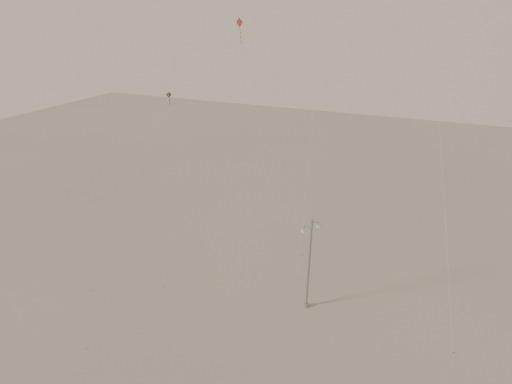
% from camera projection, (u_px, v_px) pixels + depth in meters
% --- Properties ---
extents(ground, '(160.00, 160.00, 0.00)m').
position_uv_depth(ground, '(218.00, 334.00, 31.28)').
color(ground, gray).
rests_on(ground, ground).
extents(street_lamp, '(1.58, 0.78, 8.45)m').
position_uv_depth(street_lamp, '(309.00, 262.00, 32.39)').
color(street_lamp, '#979AA0').
rests_on(street_lamp, ground).
extents(kite_1, '(1.73, 9.93, 27.52)m').
position_uv_depth(kite_1, '(201.00, 41.00, 34.01)').
color(kite_1, '#2A2623').
rests_on(kite_1, ground).
extents(kite_3, '(6.25, 15.88, 22.67)m').
position_uv_depth(kite_3, '(203.00, 101.00, 31.38)').
color(kite_3, maroon).
rests_on(kite_3, ground).
extents(kite_4, '(6.36, 11.08, 26.44)m').
position_uv_depth(kite_4, '(436.00, 69.00, 29.86)').
color(kite_4, '#2A2623').
rests_on(kite_4, ground).
extents(kite_6, '(3.11, 11.12, 16.19)m').
position_uv_depth(kite_6, '(147.00, 149.00, 37.38)').
color(kite_6, '#2A2623').
rests_on(kite_6, ground).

